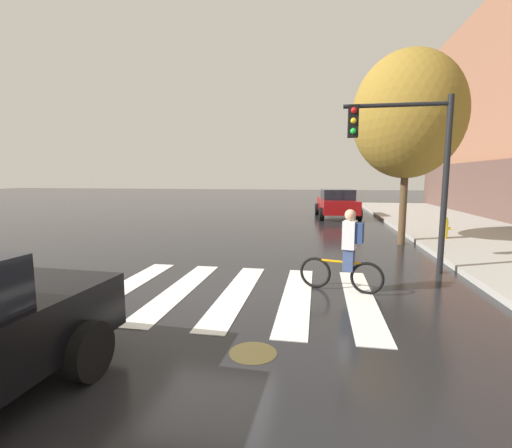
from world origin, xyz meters
TOP-DOWN VIEW (x-y plane):
  - ground_plane at (0.00, 0.00)m, footprint 120.00×120.00m
  - crosswalk_stripes at (0.52, 0.00)m, footprint 5.38×3.93m
  - manhole_cover at (1.29, -2.38)m, footprint 0.64×0.64m
  - sedan_mid at (3.17, 14.24)m, footprint 2.51×4.85m
  - cyclist at (2.71, 0.48)m, footprint 1.67×0.48m
  - traffic_light_near at (4.22, 2.32)m, footprint 2.47×0.28m
  - fire_hydrant at (6.57, 6.79)m, footprint 0.33×0.22m
  - street_tree_near at (4.99, 6.16)m, footprint 3.63×3.63m

SIDE VIEW (x-z plane):
  - ground_plane at x=0.00m, z-range 0.00..0.00m
  - manhole_cover at x=1.29m, z-range 0.00..0.01m
  - crosswalk_stripes at x=0.52m, z-range 0.00..0.01m
  - fire_hydrant at x=6.57m, z-range 0.14..0.92m
  - sedan_mid at x=3.17m, z-range 0.03..1.66m
  - cyclist at x=2.71m, z-range 0.00..1.69m
  - traffic_light_near at x=4.22m, z-range 0.76..4.96m
  - street_tree_near at x=4.99m, z-range 1.13..7.58m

